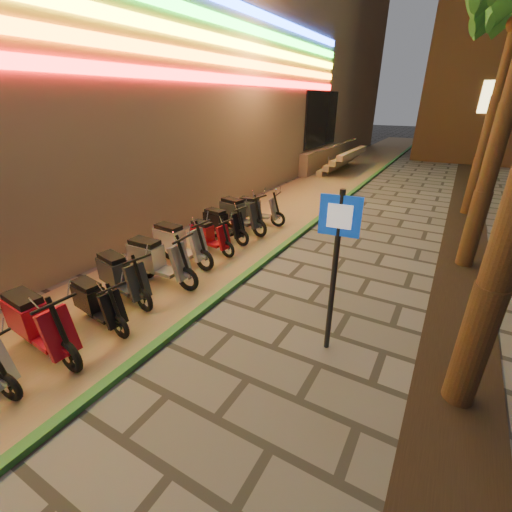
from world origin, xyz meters
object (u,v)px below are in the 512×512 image
Objects in this scene: scooter_5 at (96,302)px; scooter_4 at (37,323)px; scooter_9 at (208,236)px; scooter_10 at (222,224)px; scooter_7 at (156,260)px; scooter_11 at (239,214)px; pedestrian_sign at (336,253)px; scooter_12 at (256,209)px; scooter_6 at (121,276)px; scooter_8 at (178,243)px.

scooter_4 is at bearing -91.44° from scooter_5.
scooter_9 is 0.91× the size of scooter_10.
scooter_11 reaches higher than scooter_7.
pedestrian_sign is 1.48× the size of scooter_11.
pedestrian_sign reaches higher than scooter_10.
scooter_4 is at bearing -75.35° from scooter_11.
scooter_11 is 0.87m from scooter_12.
scooter_6 is 0.89m from scooter_7.
pedestrian_sign is at bearing -20.51° from scooter_9.
pedestrian_sign is 4.53m from scooter_6.
scooter_6 is at bearing -178.23° from pedestrian_sign.
scooter_4 is 4.75m from scooter_9.
scooter_11 is (-0.44, 5.59, 0.10)m from scooter_5.
scooter_11 is 1.13× the size of scooter_12.
scooter_11 is at bearing 102.81° from scooter_9.
scooter_10 is (-0.09, 3.78, -0.01)m from scooter_6.
pedestrian_sign is at bearing 27.91° from scooter_5.
scooter_8 reaches higher than scooter_5.
scooter_6 is 4.72m from scooter_11.
scooter_6 is 1.13× the size of scooter_9.
pedestrian_sign is at bearing -30.98° from scooter_11.
pedestrian_sign reaches higher than scooter_7.
scooter_10 is at bearing 91.09° from scooter_8.
scooter_5 is 4.68m from scooter_10.
scooter_4 is 1.11× the size of scooter_10.
scooter_4 is 1.21× the size of scooter_5.
scooter_5 is 5.61m from scooter_11.
scooter_6 is at bearing -101.13° from scooter_7.
scooter_5 is 0.91× the size of scooter_10.
scooter_9 is 2.67m from scooter_12.
scooter_7 is (-0.22, 1.75, 0.10)m from scooter_5.
scooter_8 reaches higher than scooter_12.
scooter_11 is at bearing -108.03° from scooter_12.
scooter_4 is at bearing -72.93° from scooter_6.
scooter_12 is at bearing 124.25° from pedestrian_sign.
scooter_5 is 3.78m from scooter_9.
scooter_8 is at bearing 102.48° from scooter_7.
scooter_11 is at bearing 130.63° from pedestrian_sign.
scooter_8 is at bearing 107.33° from scooter_5.
scooter_11 is (-0.08, 4.71, 0.05)m from scooter_6.
scooter_7 is (-4.17, 0.27, -1.21)m from pedestrian_sign.
scooter_11 is (-0.22, 3.84, 0.00)m from scooter_7.
pedestrian_sign is 1.67× the size of scooter_12.
scooter_6 is at bearing -83.63° from scooter_9.
scooter_8 is 1.01m from scooter_9.
scooter_8 is at bearing 99.11° from scooter_4.
scooter_12 is at bearing 92.03° from scooter_11.
pedestrian_sign reaches higher than scooter_12.
scooter_12 is (0.16, 1.79, -0.00)m from scooter_10.
scooter_8 is (-0.27, 1.03, -0.01)m from scooter_7.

